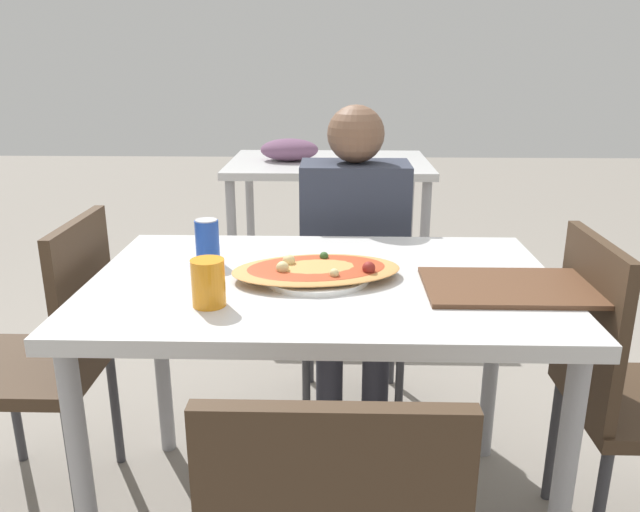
% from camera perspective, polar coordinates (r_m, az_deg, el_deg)
% --- Properties ---
extents(dining_table, '(1.22, 0.79, 0.77)m').
position_cam_1_polar(dining_table, '(1.67, 0.32, -4.60)').
color(dining_table, silver).
rests_on(dining_table, ground_plane).
extents(chair_far_seated, '(0.40, 0.40, 0.89)m').
position_cam_1_polar(chair_far_seated, '(2.41, 3.00, -2.08)').
color(chair_far_seated, '#3F2D1E').
rests_on(chair_far_seated, ground_plane).
extents(chair_side_left, '(0.40, 0.40, 0.89)m').
position_cam_1_polar(chair_side_left, '(2.01, -23.30, -7.88)').
color(chair_side_left, '#3F2D1E').
rests_on(chair_side_left, ground_plane).
extents(chair_side_right, '(0.40, 0.40, 0.89)m').
position_cam_1_polar(chair_side_right, '(1.86, 26.10, -10.33)').
color(chair_side_right, '#3F2D1E').
rests_on(chair_side_right, ground_plane).
extents(person_seated, '(0.38, 0.25, 1.17)m').
position_cam_1_polar(person_seated, '(2.25, 3.14, 1.31)').
color(person_seated, '#2D2D38').
rests_on(person_seated, ground_plane).
extents(pizza_main, '(0.48, 0.32, 0.06)m').
position_cam_1_polar(pizza_main, '(1.63, -0.33, -1.37)').
color(pizza_main, white).
rests_on(pizza_main, dining_table).
extents(soda_can, '(0.07, 0.07, 0.12)m').
position_cam_1_polar(soda_can, '(1.77, -10.26, 1.32)').
color(soda_can, '#1E47B2').
rests_on(soda_can, dining_table).
extents(drink_glass, '(0.08, 0.08, 0.11)m').
position_cam_1_polar(drink_glass, '(1.46, -10.18, -2.42)').
color(drink_glass, orange).
rests_on(drink_glass, dining_table).
extents(serving_tray, '(0.42, 0.27, 0.01)m').
position_cam_1_polar(serving_tray, '(1.63, 16.83, -2.74)').
color(serving_tray, brown).
rests_on(serving_tray, dining_table).
extents(background_table, '(1.10, 0.80, 0.89)m').
position_cam_1_polar(background_table, '(3.51, 0.18, 7.75)').
color(background_table, silver).
rests_on(background_table, ground_plane).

